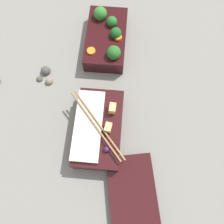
% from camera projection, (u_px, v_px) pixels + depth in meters
% --- Properties ---
extents(ground_plane, '(3.00, 3.00, 0.00)m').
position_uv_depth(ground_plane, '(102.00, 84.00, 0.68)').
color(ground_plane, slate).
extents(bento_tray_vegetable, '(0.22, 0.12, 0.09)m').
position_uv_depth(bento_tray_vegetable, '(107.00, 38.00, 0.70)').
color(bento_tray_vegetable, black).
rests_on(bento_tray_vegetable, ground_plane).
extents(bento_tray_rice, '(0.22, 0.16, 0.08)m').
position_uv_depth(bento_tray_rice, '(98.00, 128.00, 0.60)').
color(bento_tray_rice, black).
rests_on(bento_tray_rice, ground_plane).
extents(bento_lid, '(0.23, 0.16, 0.02)m').
position_uv_depth(bento_lid, '(133.00, 197.00, 0.56)').
color(bento_lid, black).
rests_on(bento_lid, ground_plane).
extents(pebble_0, '(0.02, 0.02, 0.02)m').
position_uv_depth(pebble_0, '(49.00, 81.00, 0.67)').
color(pebble_0, '#7A6B5B').
rests_on(pebble_0, ground_plane).
extents(pebble_1, '(0.03, 0.03, 0.03)m').
position_uv_depth(pebble_1, '(46.00, 71.00, 0.68)').
color(pebble_1, '#474442').
rests_on(pebble_1, ground_plane).
extents(pebble_3, '(0.02, 0.02, 0.02)m').
position_uv_depth(pebble_3, '(39.00, 80.00, 0.68)').
color(pebble_3, '#474442').
rests_on(pebble_3, ground_plane).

